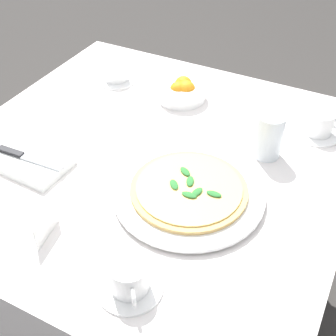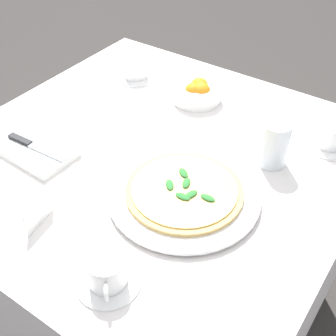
{
  "view_description": "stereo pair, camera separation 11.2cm",
  "coord_description": "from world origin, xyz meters",
  "px_view_note": "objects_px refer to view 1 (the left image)",
  "views": [
    {
      "loc": [
        0.47,
        -0.81,
        1.47
      ],
      "look_at": [
        0.08,
        -0.05,
        0.75
      ],
      "focal_mm": 48.33,
      "sensor_mm": 36.0,
      "label": 1
    },
    {
      "loc": [
        0.57,
        -0.75,
        1.47
      ],
      "look_at": [
        0.08,
        -0.05,
        0.75
      ],
      "focal_mm": 48.33,
      "sensor_mm": 36.0,
      "label": 2
    }
  ],
  "objects_px": {
    "pizza_plate": "(189,193)",
    "citrus_bowl": "(182,91)",
    "coffee_cup_right_edge": "(129,278)",
    "pizza": "(189,189)",
    "coffee_cup_far_left": "(320,124)",
    "dinner_knife": "(27,157)",
    "menu_card": "(46,226)",
    "coffee_cup_back_corner": "(116,74)",
    "water_glass_left_edge": "(269,138)",
    "napkin_folded": "(27,161)"
  },
  "relations": [
    {
      "from": "pizza",
      "to": "coffee_cup_back_corner",
      "type": "distance_m",
      "value": 0.6
    },
    {
      "from": "coffee_cup_far_left",
      "to": "citrus_bowl",
      "type": "relative_size",
      "value": 0.88
    },
    {
      "from": "pizza_plate",
      "to": "coffee_cup_right_edge",
      "type": "height_order",
      "value": "coffee_cup_right_edge"
    },
    {
      "from": "water_glass_left_edge",
      "to": "menu_card",
      "type": "relative_size",
      "value": 1.37
    },
    {
      "from": "dinner_knife",
      "to": "coffee_cup_back_corner",
      "type": "bearing_deg",
      "value": 91.2
    },
    {
      "from": "menu_card",
      "to": "coffee_cup_far_left",
      "type": "bearing_deg",
      "value": -44.0
    },
    {
      "from": "menu_card",
      "to": "napkin_folded",
      "type": "bearing_deg",
      "value": 40.1
    },
    {
      "from": "coffee_cup_right_edge",
      "to": "coffee_cup_far_left",
      "type": "relative_size",
      "value": 0.99
    },
    {
      "from": "pizza_plate",
      "to": "napkin_folded",
      "type": "relative_size",
      "value": 1.6
    },
    {
      "from": "pizza_plate",
      "to": "coffee_cup_back_corner",
      "type": "xyz_separation_m",
      "value": [
        -0.45,
        0.39,
        0.01
      ]
    },
    {
      "from": "menu_card",
      "to": "citrus_bowl",
      "type": "bearing_deg",
      "value": -11.12
    },
    {
      "from": "coffee_cup_right_edge",
      "to": "citrus_bowl",
      "type": "height_order",
      "value": "coffee_cup_right_edge"
    },
    {
      "from": "napkin_folded",
      "to": "coffee_cup_right_edge",
      "type": "bearing_deg",
      "value": -23.18
    },
    {
      "from": "pizza",
      "to": "coffee_cup_back_corner",
      "type": "bearing_deg",
      "value": 138.82
    },
    {
      "from": "water_glass_left_edge",
      "to": "napkin_folded",
      "type": "distance_m",
      "value": 0.62
    },
    {
      "from": "coffee_cup_back_corner",
      "to": "dinner_knife",
      "type": "xyz_separation_m",
      "value": [
        0.03,
        -0.47,
        -0.0
      ]
    },
    {
      "from": "pizza_plate",
      "to": "water_glass_left_edge",
      "type": "bearing_deg",
      "value": 64.74
    },
    {
      "from": "coffee_cup_back_corner",
      "to": "coffee_cup_right_edge",
      "type": "bearing_deg",
      "value": -55.97
    },
    {
      "from": "citrus_bowl",
      "to": "water_glass_left_edge",
      "type": "bearing_deg",
      "value": -25.27
    },
    {
      "from": "menu_card",
      "to": "pizza",
      "type": "bearing_deg",
      "value": -51.47
    },
    {
      "from": "citrus_bowl",
      "to": "menu_card",
      "type": "xyz_separation_m",
      "value": [
        -0.01,
        -0.64,
        0.0
      ]
    },
    {
      "from": "pizza",
      "to": "water_glass_left_edge",
      "type": "distance_m",
      "value": 0.27
    },
    {
      "from": "pizza_plate",
      "to": "menu_card",
      "type": "xyz_separation_m",
      "value": [
        -0.22,
        -0.25,
        0.02
      ]
    },
    {
      "from": "coffee_cup_right_edge",
      "to": "pizza_plate",
      "type": "bearing_deg",
      "value": 91.79
    },
    {
      "from": "water_glass_left_edge",
      "to": "menu_card",
      "type": "xyz_separation_m",
      "value": [
        -0.33,
        -0.49,
        -0.02
      ]
    },
    {
      "from": "coffee_cup_right_edge",
      "to": "pizza",
      "type": "bearing_deg",
      "value": 91.77
    },
    {
      "from": "coffee_cup_right_edge",
      "to": "napkin_folded",
      "type": "height_order",
      "value": "coffee_cup_right_edge"
    },
    {
      "from": "coffee_cup_back_corner",
      "to": "coffee_cup_far_left",
      "type": "bearing_deg",
      "value": 0.13
    },
    {
      "from": "pizza",
      "to": "coffee_cup_far_left",
      "type": "distance_m",
      "value": 0.45
    },
    {
      "from": "pizza_plate",
      "to": "menu_card",
      "type": "bearing_deg",
      "value": -131.32
    },
    {
      "from": "pizza_plate",
      "to": "citrus_bowl",
      "type": "distance_m",
      "value": 0.44
    },
    {
      "from": "water_glass_left_edge",
      "to": "dinner_knife",
      "type": "relative_size",
      "value": 0.62
    },
    {
      "from": "pizza",
      "to": "water_glass_left_edge",
      "type": "xyz_separation_m",
      "value": [
        0.11,
        0.24,
        0.03
      ]
    },
    {
      "from": "coffee_cup_far_left",
      "to": "napkin_folded",
      "type": "height_order",
      "value": "coffee_cup_far_left"
    },
    {
      "from": "dinner_knife",
      "to": "pizza_plate",
      "type": "bearing_deg",
      "value": 8.53
    },
    {
      "from": "dinner_knife",
      "to": "menu_card",
      "type": "bearing_deg",
      "value": -42.6
    },
    {
      "from": "water_glass_left_edge",
      "to": "napkin_folded",
      "type": "bearing_deg",
      "value": -149.07
    },
    {
      "from": "napkin_folded",
      "to": "citrus_bowl",
      "type": "height_order",
      "value": "citrus_bowl"
    },
    {
      "from": "coffee_cup_right_edge",
      "to": "citrus_bowl",
      "type": "distance_m",
      "value": 0.71
    },
    {
      "from": "dinner_knife",
      "to": "coffee_cup_right_edge",
      "type": "bearing_deg",
      "value": -27.91
    },
    {
      "from": "coffee_cup_right_edge",
      "to": "water_glass_left_edge",
      "type": "relative_size",
      "value": 1.06
    },
    {
      "from": "coffee_cup_far_left",
      "to": "citrus_bowl",
      "type": "bearing_deg",
      "value": -179.53
    },
    {
      "from": "pizza_plate",
      "to": "coffee_cup_right_edge",
      "type": "xyz_separation_m",
      "value": [
        0.01,
        -0.28,
        0.02
      ]
    },
    {
      "from": "pizza",
      "to": "citrus_bowl",
      "type": "height_order",
      "value": "citrus_bowl"
    },
    {
      "from": "coffee_cup_far_left",
      "to": "pizza",
      "type": "bearing_deg",
      "value": -118.33
    },
    {
      "from": "coffee_cup_back_corner",
      "to": "water_glass_left_edge",
      "type": "relative_size",
      "value": 1.08
    },
    {
      "from": "pizza",
      "to": "coffee_cup_back_corner",
      "type": "xyz_separation_m",
      "value": [
        -0.45,
        0.39,
        0.0
      ]
    },
    {
      "from": "napkin_folded",
      "to": "dinner_knife",
      "type": "distance_m",
      "value": 0.01
    },
    {
      "from": "water_glass_left_edge",
      "to": "pizza",
      "type": "bearing_deg",
      "value": -115.23
    },
    {
      "from": "pizza_plate",
      "to": "menu_card",
      "type": "height_order",
      "value": "menu_card"
    }
  ]
}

